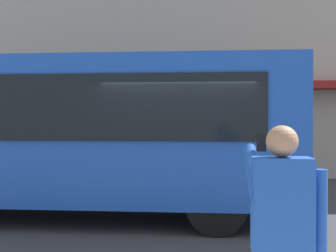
{
  "coord_description": "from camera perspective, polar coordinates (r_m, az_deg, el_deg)",
  "views": [
    {
      "loc": [
        -0.42,
        7.77,
        1.88
      ],
      "look_at": [
        0.27,
        -0.34,
        1.78
      ],
      "focal_mm": 45.46,
      "sensor_mm": 36.0,
      "label": 1
    }
  ],
  "objects": [
    {
      "name": "building_facade_far",
      "position": [
        15.14,
        3.31,
        16.46
      ],
      "size": [
        28.0,
        1.55,
        12.0
      ],
      "color": "#A89E8E",
      "rests_on": "ground_plane"
    },
    {
      "name": "ground_plane",
      "position": [
        8.0,
        1.79,
        -12.88
      ],
      "size": [
        60.0,
        60.0,
        0.0
      ],
      "primitive_type": "plane",
      "color": "#38383A"
    },
    {
      "name": "red_bus",
      "position": [
        8.54,
        -14.42,
        -0.63
      ],
      "size": [
        9.05,
        2.54,
        3.08
      ],
      "color": "#1947AD",
      "rests_on": "ground_plane"
    },
    {
      "name": "pedestrian_photographer",
      "position": [
        3.11,
        15.06,
        -13.09
      ],
      "size": [
        0.53,
        0.52,
        1.7
      ],
      "color": "#2D2D33",
      "rests_on": "sidewalk_curb"
    }
  ]
}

